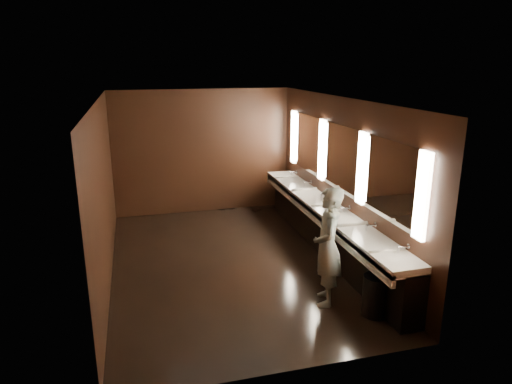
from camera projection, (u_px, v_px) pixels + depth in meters
floor at (231, 263)px, 7.95m from camera, size 6.00×6.00×0.00m
ceiling at (229, 100)px, 7.17m from camera, size 4.00×6.00×0.02m
wall_back at (203, 152)px, 10.34m from camera, size 4.00×0.02×2.80m
wall_front at (289, 258)px, 4.78m from camera, size 4.00×0.02×2.80m
wall_left at (104, 194)px, 7.06m from camera, size 0.02×6.00×2.80m
wall_right at (341, 178)px, 8.06m from camera, size 0.02×6.00×2.80m
sink_counter at (328, 227)px, 8.26m from camera, size 0.55×5.40×1.01m
mirror_band at (341, 158)px, 7.96m from camera, size 0.06×5.03×1.15m
person at (328, 247)px, 6.44m from camera, size 0.59×0.73×1.73m
trash_bin at (376, 295)px, 6.26m from camera, size 0.38×0.38×0.57m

